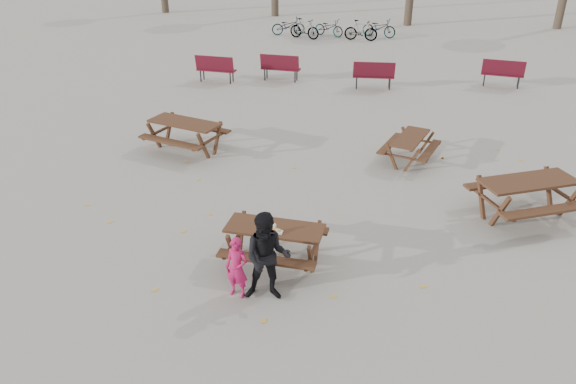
% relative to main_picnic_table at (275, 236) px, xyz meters
% --- Properties ---
extents(ground, '(80.00, 80.00, 0.00)m').
position_rel_main_picnic_table_xyz_m(ground, '(0.00, 0.00, -0.59)').
color(ground, gray).
rests_on(ground, ground).
extents(main_picnic_table, '(1.80, 1.45, 0.78)m').
position_rel_main_picnic_table_xyz_m(main_picnic_table, '(0.00, 0.00, 0.00)').
color(main_picnic_table, '#331B12').
rests_on(main_picnic_table, ground).
extents(food_tray, '(0.18, 0.11, 0.03)m').
position_rel_main_picnic_table_xyz_m(food_tray, '(0.11, -0.18, 0.21)').
color(food_tray, white).
rests_on(food_tray, main_picnic_table).
extents(bread_roll, '(0.14, 0.06, 0.05)m').
position_rel_main_picnic_table_xyz_m(bread_roll, '(0.11, -0.18, 0.25)').
color(bread_roll, tan).
rests_on(bread_roll, food_tray).
extents(soda_bottle, '(0.07, 0.07, 0.17)m').
position_rel_main_picnic_table_xyz_m(soda_bottle, '(0.05, -0.17, 0.26)').
color(soda_bottle, silver).
rests_on(soda_bottle, main_picnic_table).
extents(child, '(0.45, 0.33, 1.13)m').
position_rel_main_picnic_table_xyz_m(child, '(-0.36, -1.12, -0.02)').
color(child, '#BD1754').
rests_on(child, ground).
extents(adult, '(0.91, 0.77, 1.64)m').
position_rel_main_picnic_table_xyz_m(adult, '(0.16, -1.06, 0.23)').
color(adult, black).
rests_on(adult, ground).
extents(picnic_table_east, '(2.59, 2.44, 0.88)m').
position_rel_main_picnic_table_xyz_m(picnic_table_east, '(4.74, 3.00, -0.15)').
color(picnic_table_east, '#331B12').
rests_on(picnic_table_east, ground).
extents(picnic_table_north, '(2.28, 1.99, 0.85)m').
position_rel_main_picnic_table_xyz_m(picnic_table_north, '(-3.80, 4.64, -0.16)').
color(picnic_table_north, '#331B12').
rests_on(picnic_table_north, ground).
extents(picnic_table_far, '(1.62, 1.84, 0.68)m').
position_rel_main_picnic_table_xyz_m(picnic_table_far, '(2.17, 5.42, -0.25)').
color(picnic_table_far, '#331B12').
rests_on(picnic_table_far, ground).
extents(park_bench_row, '(12.06, 2.57, 1.03)m').
position_rel_main_picnic_table_xyz_m(park_bench_row, '(-0.71, 12.05, -0.07)').
color(park_bench_row, maroon).
rests_on(park_bench_row, ground).
extents(bicycle_row, '(6.46, 2.33, 0.99)m').
position_rel_main_picnic_table_xyz_m(bicycle_row, '(-2.48, 20.28, -0.12)').
color(bicycle_row, black).
rests_on(bicycle_row, ground).
extents(fallen_leaves, '(11.00, 11.00, 0.01)m').
position_rel_main_picnic_table_xyz_m(fallen_leaves, '(0.50, 2.50, -0.58)').
color(fallen_leaves, gold).
rests_on(fallen_leaves, ground).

